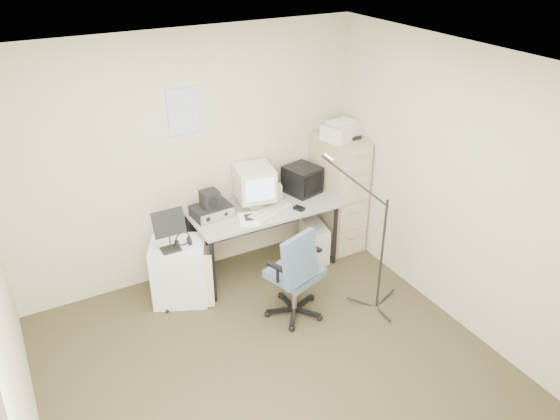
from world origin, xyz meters
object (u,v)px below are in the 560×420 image
desk (264,237)px  office_chair (295,271)px  filing_cabinet (338,193)px  side_cart (180,271)px

desk → office_chair: office_chair is taller
desk → office_chair: (-0.11, -0.84, 0.12)m
filing_cabinet → side_cart: 1.95m
desk → office_chair: size_ratio=1.55×
filing_cabinet → side_cart: bearing=-176.1°
office_chair → side_cart: bearing=120.3°
side_cart → desk: bearing=30.1°
desk → side_cart: 0.98m
filing_cabinet → desk: bearing=-178.2°
filing_cabinet → office_chair: size_ratio=1.34×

